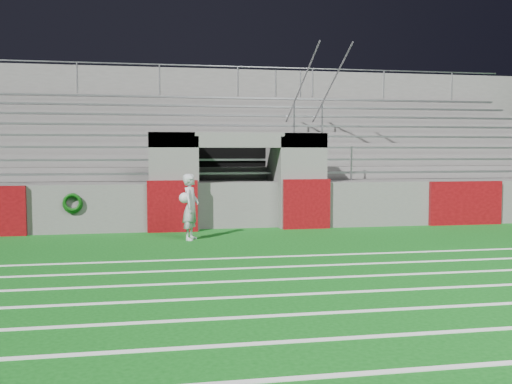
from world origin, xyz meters
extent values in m
plane|color=#0D5213|center=(0.00, 0.00, 0.00)|extent=(90.00, 90.00, 0.00)
cube|color=white|center=(0.00, -7.00, 0.01)|extent=(28.00, 0.09, 0.01)
cube|color=white|center=(0.00, -6.00, 0.01)|extent=(28.00, 0.09, 0.01)
cube|color=white|center=(0.00, -5.00, 0.01)|extent=(28.00, 0.09, 0.01)
cube|color=white|center=(0.00, -4.00, 0.01)|extent=(28.00, 0.09, 0.01)
cube|color=white|center=(0.00, -3.00, 0.01)|extent=(28.00, 0.09, 0.01)
cube|color=white|center=(0.00, -2.00, 0.01)|extent=(28.00, 0.09, 0.01)
cube|color=white|center=(0.00, -1.00, 0.01)|extent=(28.00, 0.09, 0.01)
cube|color=#5A5755|center=(7.70, 3.17, 0.62)|extent=(10.60, 0.35, 1.25)
cube|color=#5A5755|center=(-1.80, 3.50, 1.30)|extent=(1.20, 1.00, 2.60)
cube|color=#5A5755|center=(1.80, 3.50, 1.30)|extent=(1.20, 1.00, 2.60)
cube|color=black|center=(0.00, 5.20, 1.25)|extent=(2.60, 0.20, 2.50)
cube|color=#5A5755|center=(-1.15, 4.10, 1.25)|extent=(0.10, 2.20, 2.50)
cube|color=#5A5755|center=(1.15, 4.10, 1.25)|extent=(0.10, 2.20, 2.50)
cube|color=#5A5755|center=(0.00, 3.50, 2.40)|extent=(4.80, 1.00, 0.40)
cube|color=#5A5755|center=(0.00, 7.35, 1.15)|extent=(26.00, 8.00, 0.20)
cube|color=#5A5755|center=(0.00, 7.35, 0.53)|extent=(26.00, 8.00, 1.05)
cube|color=#59070B|center=(-1.80, 2.94, 0.68)|extent=(1.30, 0.15, 1.35)
cube|color=#59070B|center=(1.80, 2.94, 0.68)|extent=(1.30, 0.15, 1.35)
cube|color=#59070B|center=(6.50, 2.94, 0.62)|extent=(2.20, 0.15, 1.25)
cube|color=gray|center=(0.00, 4.43, 1.47)|extent=(23.00, 0.28, 0.06)
cube|color=#5A5755|center=(0.00, 5.28, 1.44)|extent=(24.00, 0.75, 0.38)
cube|color=gray|center=(0.00, 5.18, 1.85)|extent=(23.00, 0.28, 0.06)
cube|color=#5A5755|center=(0.00, 6.03, 1.63)|extent=(24.00, 0.75, 0.76)
cube|color=gray|center=(0.00, 5.93, 2.23)|extent=(23.00, 0.28, 0.06)
cube|color=#5A5755|center=(0.00, 6.78, 1.82)|extent=(24.00, 0.75, 1.14)
cube|color=gray|center=(0.00, 6.68, 2.61)|extent=(23.00, 0.28, 0.06)
cube|color=#5A5755|center=(0.00, 7.53, 2.01)|extent=(24.00, 0.75, 1.52)
cube|color=gray|center=(0.00, 7.43, 2.99)|extent=(23.00, 0.28, 0.06)
cube|color=#5A5755|center=(0.00, 8.28, 2.20)|extent=(24.00, 0.75, 1.90)
cube|color=gray|center=(0.00, 8.18, 3.37)|extent=(23.00, 0.28, 0.06)
cube|color=#5A5755|center=(0.00, 9.03, 2.39)|extent=(24.00, 0.75, 2.28)
cube|color=gray|center=(0.00, 8.93, 3.75)|extent=(23.00, 0.28, 0.06)
cube|color=#5A5755|center=(0.00, 9.78, 2.58)|extent=(24.00, 0.75, 2.66)
cube|color=gray|center=(0.00, 9.68, 4.13)|extent=(23.00, 0.28, 0.06)
cube|color=#5A5755|center=(0.00, 10.45, 2.65)|extent=(26.00, 0.60, 5.29)
cylinder|color=#A5A8AD|center=(2.50, 4.15, 1.75)|extent=(0.05, 0.05, 1.00)
cylinder|color=#A5A8AD|center=(2.50, 7.15, 3.27)|extent=(0.05, 0.05, 1.00)
cylinder|color=#A5A8AD|center=(2.50, 10.15, 4.79)|extent=(0.05, 0.05, 1.00)
cylinder|color=#A5A8AD|center=(2.50, 7.15, 3.77)|extent=(0.05, 6.02, 3.08)
cylinder|color=#A5A8AD|center=(3.50, 4.15, 1.75)|extent=(0.05, 0.05, 1.00)
cylinder|color=#A5A8AD|center=(3.50, 7.15, 3.27)|extent=(0.05, 0.05, 1.00)
cylinder|color=#A5A8AD|center=(3.50, 10.15, 4.79)|extent=(0.05, 0.05, 1.00)
cylinder|color=#A5A8AD|center=(3.50, 7.15, 3.77)|extent=(0.05, 6.02, 3.08)
cylinder|color=#A5A8AD|center=(-5.00, 10.15, 4.84)|extent=(0.05, 0.05, 1.10)
cylinder|color=#A5A8AD|center=(-2.00, 10.15, 4.84)|extent=(0.05, 0.05, 1.10)
cylinder|color=#A5A8AD|center=(1.00, 10.15, 4.84)|extent=(0.05, 0.05, 1.10)
cylinder|color=#A5A8AD|center=(4.00, 10.15, 4.84)|extent=(0.05, 0.05, 1.10)
cylinder|color=#A5A8AD|center=(7.00, 10.15, 4.84)|extent=(0.05, 0.05, 1.10)
cylinder|color=#A5A8AD|center=(10.00, 10.15, 4.84)|extent=(0.05, 0.05, 1.10)
cylinder|color=#A5A8AD|center=(0.00, 10.15, 5.39)|extent=(24.00, 0.05, 0.05)
imported|color=#ADB1B7|center=(-1.42, 1.53, 0.78)|extent=(0.54, 0.66, 1.57)
sphere|color=silver|center=(-1.57, 1.44, 1.01)|extent=(0.24, 0.24, 0.24)
torus|color=#0C3E0C|center=(-4.29, 2.95, 0.78)|extent=(0.50, 0.09, 0.50)
torus|color=#0C3F0C|center=(-4.29, 2.90, 0.82)|extent=(0.47, 0.09, 0.47)
camera|label=1|loc=(-2.30, -11.94, 2.08)|focal=40.00mm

